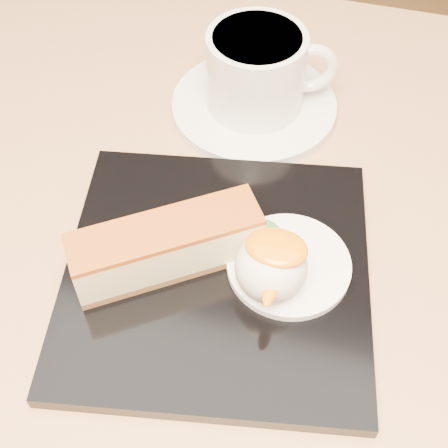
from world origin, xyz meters
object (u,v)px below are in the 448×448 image
(dessert_plate, at_px, (217,273))
(cheesecake, at_px, (167,246))
(coffee_cup, at_px, (258,69))
(table, at_px, (171,372))
(ice_cream_scoop, at_px, (271,267))
(saucer, at_px, (254,106))

(dessert_plate, bearing_deg, cheesecake, -171.87)
(cheesecake, xyz_separation_m, coffee_cup, (0.02, 0.19, 0.01))
(table, relative_size, cheesecake, 6.10)
(cheesecake, distance_m, ice_cream_scoop, 0.08)
(table, distance_m, ice_cream_scoop, 0.21)
(cheesecake, relative_size, ice_cream_scoop, 2.61)
(dessert_plate, relative_size, ice_cream_scoop, 4.38)
(dessert_plate, xyz_separation_m, ice_cream_scoop, (0.04, -0.00, 0.03))
(dessert_plate, distance_m, saucer, 0.19)
(saucer, xyz_separation_m, coffee_cup, (0.00, 0.00, 0.04))
(table, distance_m, cheesecake, 0.19)
(table, xyz_separation_m, saucer, (0.02, 0.20, 0.16))
(saucer, bearing_deg, table, -97.04)
(coffee_cup, bearing_deg, cheesecake, -114.93)
(table, xyz_separation_m, dessert_plate, (0.04, 0.02, 0.16))
(coffee_cup, bearing_deg, saucer, -180.00)
(ice_cream_scoop, xyz_separation_m, saucer, (-0.06, 0.19, -0.03))
(dessert_plate, height_order, saucer, dessert_plate)
(saucer, bearing_deg, dessert_plate, -84.87)
(table, height_order, saucer, saucer)
(table, relative_size, coffee_cup, 7.10)
(dessert_plate, xyz_separation_m, cheesecake, (-0.04, -0.00, 0.03))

